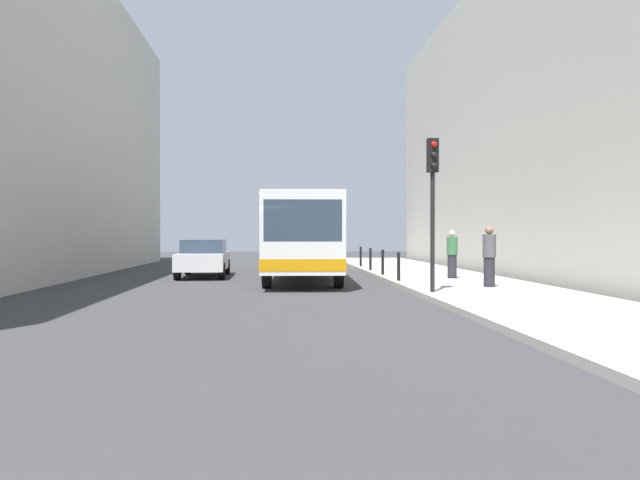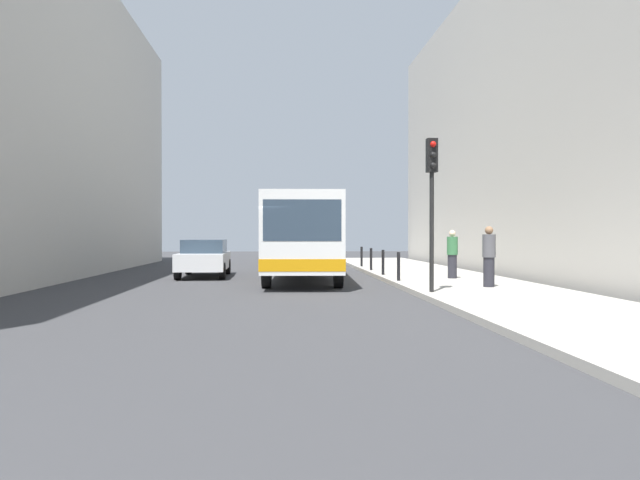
{
  "view_description": "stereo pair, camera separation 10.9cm",
  "coord_description": "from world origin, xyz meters",
  "px_view_note": "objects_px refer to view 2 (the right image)",
  "views": [
    {
      "loc": [
        -0.64,
        -18.03,
        1.69
      ],
      "look_at": [
        0.91,
        2.25,
        1.5
      ],
      "focal_mm": 32.82,
      "sensor_mm": 36.0,
      "label": 1
    },
    {
      "loc": [
        -0.53,
        -18.04,
        1.69
      ],
      "look_at": [
        0.91,
        2.25,
        1.5
      ],
      "focal_mm": 32.82,
      "sensor_mm": 36.0,
      "label": 2
    }
  ],
  "objects_px": {
    "car_behind_bus": "(300,250)",
    "bollard_near": "(399,266)",
    "traffic_light": "(432,185)",
    "bollard_far": "(371,259)",
    "bollard_farthest": "(362,257)",
    "bollard_mid": "(383,262)",
    "pedestrian_mid_sidewalk": "(452,254)",
    "pedestrian_near_signal": "(489,256)",
    "bus": "(303,233)",
    "car_beside_bus": "(204,257)"
  },
  "relations": [
    {
      "from": "pedestrian_mid_sidewalk",
      "to": "bollard_far",
      "type": "bearing_deg",
      "value": -10.72
    },
    {
      "from": "pedestrian_mid_sidewalk",
      "to": "car_behind_bus",
      "type": "bearing_deg",
      "value": -14.13
    },
    {
      "from": "car_behind_bus",
      "to": "traffic_light",
      "type": "xyz_separation_m",
      "value": [
        2.85,
        -18.13,
        2.22
      ]
    },
    {
      "from": "pedestrian_near_signal",
      "to": "bollard_farthest",
      "type": "bearing_deg",
      "value": 16.53
    },
    {
      "from": "traffic_light",
      "to": "pedestrian_mid_sidewalk",
      "type": "bearing_deg",
      "value": 67.21
    },
    {
      "from": "traffic_light",
      "to": "pedestrian_mid_sidewalk",
      "type": "relative_size",
      "value": 2.43
    },
    {
      "from": "pedestrian_mid_sidewalk",
      "to": "bollard_mid",
      "type": "bearing_deg",
      "value": 12.7
    },
    {
      "from": "car_behind_bus",
      "to": "bollard_farthest",
      "type": "distance_m",
      "value": 6.25
    },
    {
      "from": "pedestrian_near_signal",
      "to": "bollard_far",
      "type": "bearing_deg",
      "value": 20.24
    },
    {
      "from": "car_beside_bus",
      "to": "traffic_light",
      "type": "relative_size",
      "value": 1.08
    },
    {
      "from": "traffic_light",
      "to": "bollard_near",
      "type": "bearing_deg",
      "value": 91.49
    },
    {
      "from": "car_behind_bus",
      "to": "bollard_mid",
      "type": "height_order",
      "value": "car_behind_bus"
    },
    {
      "from": "car_behind_bus",
      "to": "bollard_farthest",
      "type": "xyz_separation_m",
      "value": [
        2.75,
        -5.61,
        -0.16
      ]
    },
    {
      "from": "bus",
      "to": "bollard_near",
      "type": "height_order",
      "value": "bus"
    },
    {
      "from": "bus",
      "to": "pedestrian_mid_sidewalk",
      "type": "xyz_separation_m",
      "value": [
        5.15,
        -2.28,
        -0.73
      ]
    },
    {
      "from": "car_beside_bus",
      "to": "traffic_light",
      "type": "bearing_deg",
      "value": 129.47
    },
    {
      "from": "car_beside_bus",
      "to": "pedestrian_near_signal",
      "type": "relative_size",
      "value": 2.49
    },
    {
      "from": "car_beside_bus",
      "to": "traffic_light",
      "type": "xyz_separation_m",
      "value": [
        7.04,
        -8.21,
        2.22
      ]
    },
    {
      "from": "traffic_light",
      "to": "bus",
      "type": "bearing_deg",
      "value": 114.1
    },
    {
      "from": "bollard_farthest",
      "to": "bus",
      "type": "bearing_deg",
      "value": -119.12
    },
    {
      "from": "bus",
      "to": "car_behind_bus",
      "type": "relative_size",
      "value": 2.47
    },
    {
      "from": "bus",
      "to": "bollard_far",
      "type": "relative_size",
      "value": 11.71
    },
    {
      "from": "bollard_farthest",
      "to": "pedestrian_mid_sidewalk",
      "type": "relative_size",
      "value": 0.56
    },
    {
      "from": "bollard_near",
      "to": "pedestrian_mid_sidewalk",
      "type": "height_order",
      "value": "pedestrian_mid_sidewalk"
    },
    {
      "from": "pedestrian_mid_sidewalk",
      "to": "car_beside_bus",
      "type": "bearing_deg",
      "value": 35.07
    },
    {
      "from": "traffic_light",
      "to": "bollard_mid",
      "type": "xyz_separation_m",
      "value": [
        -0.1,
        6.74,
        -2.38
      ]
    },
    {
      "from": "car_beside_bus",
      "to": "pedestrian_mid_sidewalk",
      "type": "bearing_deg",
      "value": 157.99
    },
    {
      "from": "bollard_mid",
      "to": "bollard_far",
      "type": "xyz_separation_m",
      "value": [
        0.0,
        2.89,
        0.0
      ]
    },
    {
      "from": "traffic_light",
      "to": "pedestrian_near_signal",
      "type": "xyz_separation_m",
      "value": [
        2.07,
        1.37,
        -1.96
      ]
    },
    {
      "from": "car_beside_bus",
      "to": "bollard_farthest",
      "type": "relative_size",
      "value": 4.67
    },
    {
      "from": "bollard_far",
      "to": "bollard_mid",
      "type": "bearing_deg",
      "value": -90.0
    },
    {
      "from": "traffic_light",
      "to": "bollard_far",
      "type": "relative_size",
      "value": 4.32
    },
    {
      "from": "bollard_mid",
      "to": "pedestrian_mid_sidewalk",
      "type": "relative_size",
      "value": 0.56
    },
    {
      "from": "car_behind_bus",
      "to": "bollard_far",
      "type": "bearing_deg",
      "value": 104.49
    },
    {
      "from": "traffic_light",
      "to": "bollard_far",
      "type": "distance_m",
      "value": 9.92
    },
    {
      "from": "bollard_mid",
      "to": "pedestrian_mid_sidewalk",
      "type": "distance_m",
      "value": 2.91
    },
    {
      "from": "car_behind_bus",
      "to": "bollard_mid",
      "type": "bearing_deg",
      "value": 100.14
    },
    {
      "from": "bollard_mid",
      "to": "pedestrian_near_signal",
      "type": "distance_m",
      "value": 5.81
    },
    {
      "from": "car_beside_bus",
      "to": "bollard_mid",
      "type": "distance_m",
      "value": 7.09
    },
    {
      "from": "car_behind_bus",
      "to": "bollard_near",
      "type": "relative_size",
      "value": 4.74
    },
    {
      "from": "bollard_farthest",
      "to": "traffic_light",
      "type": "bearing_deg",
      "value": -89.54
    },
    {
      "from": "bus",
      "to": "bollard_near",
      "type": "xyz_separation_m",
      "value": [
        3.05,
        -3.2,
        -1.1
      ]
    },
    {
      "from": "bus",
      "to": "car_beside_bus",
      "type": "xyz_separation_m",
      "value": [
        -3.89,
        1.16,
        -0.94
      ]
    },
    {
      "from": "traffic_light",
      "to": "bollard_near",
      "type": "relative_size",
      "value": 4.32
    },
    {
      "from": "car_beside_bus",
      "to": "bollard_mid",
      "type": "xyz_separation_m",
      "value": [
        6.94,
        -1.47,
        -0.16
      ]
    },
    {
      "from": "bollard_near",
      "to": "pedestrian_mid_sidewalk",
      "type": "xyz_separation_m",
      "value": [
        2.1,
        0.92,
        0.37
      ]
    },
    {
      "from": "bollard_farthest",
      "to": "pedestrian_mid_sidewalk",
      "type": "distance_m",
      "value": 8.05
    },
    {
      "from": "bollard_far",
      "to": "pedestrian_mid_sidewalk",
      "type": "distance_m",
      "value": 5.32
    },
    {
      "from": "bollard_mid",
      "to": "pedestrian_mid_sidewalk",
      "type": "height_order",
      "value": "pedestrian_mid_sidewalk"
    },
    {
      "from": "bollard_farthest",
      "to": "pedestrian_near_signal",
      "type": "xyz_separation_m",
      "value": [
        2.17,
        -11.16,
        0.42
      ]
    }
  ]
}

